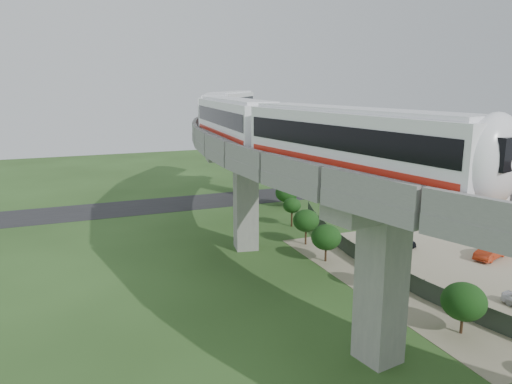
{
  "coord_description": "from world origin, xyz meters",
  "views": [
    {
      "loc": [
        -14.95,
        -31.47,
        15.27
      ],
      "look_at": [
        -1.78,
        1.19,
        7.5
      ],
      "focal_mm": 35.0,
      "sensor_mm": 36.0,
      "label": 1
    }
  ],
  "objects": [
    {
      "name": "ground",
      "position": [
        0.0,
        0.0,
        0.0
      ],
      "size": [
        160.0,
        160.0,
        0.0
      ],
      "primitive_type": "plane",
      "color": "#29441B",
      "rests_on": "ground"
    },
    {
      "name": "dirt_lot",
      "position": [
        14.0,
        -2.0,
        0.02
      ],
      "size": [
        18.0,
        26.0,
        0.04
      ],
      "primitive_type": "cube",
      "color": "gray",
      "rests_on": "ground"
    },
    {
      "name": "asphalt_road",
      "position": [
        0.0,
        30.0,
        0.01
      ],
      "size": [
        60.0,
        8.0,
        0.03
      ],
      "primitive_type": "cube",
      "color": "#232326",
      "rests_on": "ground"
    },
    {
      "name": "viaduct",
      "position": [
        3.84,
        0.0,
        9.05
      ],
      "size": [
        19.58,
        73.98,
        11.4
      ],
      "color": "#99968E",
      "rests_on": "ground"
    },
    {
      "name": "metro_train",
      "position": [
        1.46,
        11.48,
        12.31
      ],
      "size": [
        17.29,
        60.14,
        3.64
      ],
      "color": "white",
      "rests_on": "ground"
    },
    {
      "name": "fence",
      "position": [
        9.75,
        0.0,
        0.75
      ],
      "size": [
        3.87,
        38.73,
        1.5
      ],
      "color": "#2D382D",
      "rests_on": "ground"
    },
    {
      "name": "tree_0",
      "position": [
        11.35,
        23.5,
        1.76
      ],
      "size": [
        2.83,
        2.83,
        2.97
      ],
      "color": "#382314",
      "rests_on": "ground"
    },
    {
      "name": "tree_1",
      "position": [
        8.04,
        15.23,
        2.35
      ],
      "size": [
        1.93,
        1.93,
        3.18
      ],
      "color": "#382314",
      "rests_on": "ground"
    },
    {
      "name": "tree_2",
      "position": [
        6.56,
        9.14,
        2.39
      ],
      "size": [
        2.5,
        2.5,
        3.46
      ],
      "color": "#382314",
      "rests_on": "ground"
    },
    {
      "name": "tree_3",
      "position": [
        6.02,
        4.37,
        2.2
      ],
      "size": [
        2.61,
        2.61,
        3.32
      ],
      "color": "#382314",
      "rests_on": "ground"
    },
    {
      "name": "tree_4",
      "position": [
        7.2,
        -3.06,
        2.33
      ],
      "size": [
        2.23,
        2.23,
        3.29
      ],
      "color": "#382314",
      "rests_on": "ground"
    },
    {
      "name": "tree_5",
      "position": [
        7.45,
        -9.96,
        2.15
      ],
      "size": [
        2.74,
        2.74,
        3.32
      ],
      "color": "#382314",
      "rests_on": "ground"
    },
    {
      "name": "car_red",
      "position": [
        19.89,
        -0.46,
        0.7
      ],
      "size": [
        4.22,
        2.63,
        1.31
      ],
      "primitive_type": "imported",
      "rotation": [
        0.0,
        0.0,
        -1.23
      ],
      "color": "#A3280F",
      "rests_on": "dirt_lot"
    },
    {
      "name": "car_dark",
      "position": [
        13.99,
        4.72,
        0.59
      ],
      "size": [
        3.95,
        2.0,
        1.1
      ],
      "primitive_type": "imported",
      "rotation": [
        0.0,
        0.0,
        1.69
      ],
      "color": "black",
      "rests_on": "dirt_lot"
    }
  ]
}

